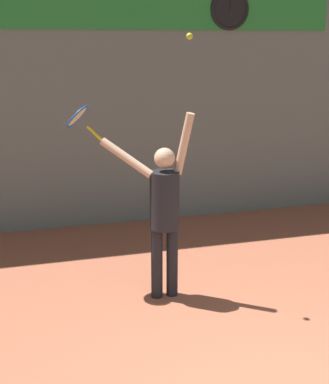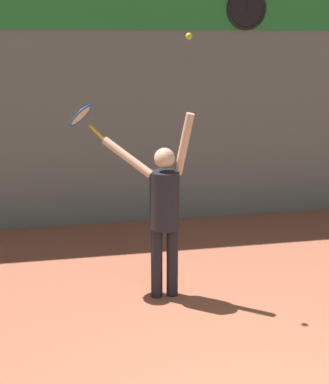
% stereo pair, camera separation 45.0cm
% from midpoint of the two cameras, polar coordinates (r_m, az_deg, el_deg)
% --- Properties ---
extents(back_wall, '(18.00, 0.10, 5.00)m').
position_cam_midpoint_polar(back_wall, '(8.35, 0.83, 13.60)').
color(back_wall, slate).
rests_on(back_wall, ground_plane).
extents(sponsor_banner, '(6.09, 0.02, 0.62)m').
position_cam_midpoint_polar(sponsor_banner, '(8.30, 0.94, 19.05)').
color(sponsor_banner, '#288C38').
extents(scoreboard_clock, '(0.63, 0.06, 0.63)m').
position_cam_midpoint_polar(scoreboard_clock, '(8.67, 10.30, 18.67)').
color(scoreboard_clock, black).
extents(tennis_player, '(0.97, 0.58, 2.10)m').
position_cam_midpoint_polar(tennis_player, '(5.85, 2.12, -1.63)').
color(tennis_player, black).
rests_on(tennis_player, ground_plane).
extents(tennis_racket, '(0.45, 0.40, 0.40)m').
position_cam_midpoint_polar(tennis_racket, '(5.99, -6.68, 7.94)').
color(tennis_racket, yellow).
extents(tennis_ball, '(0.07, 0.07, 0.07)m').
position_cam_midpoint_polar(tennis_ball, '(5.51, 5.07, 16.23)').
color(tennis_ball, '#CCDB2D').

